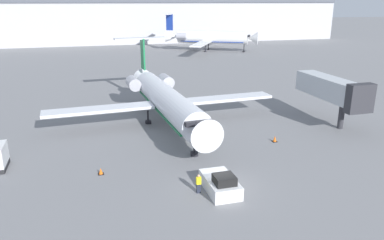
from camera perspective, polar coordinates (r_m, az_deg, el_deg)
ground_plane at (r=31.98m, az=4.60°, el=-10.55°), size 600.00×600.00×0.00m
terminal_building at (r=146.84m, az=-12.37°, el=14.46°), size 180.00×16.80×15.75m
airplane_main at (r=47.53m, az=-4.13°, el=3.31°), size 29.76×28.83×9.78m
pushback_tug at (r=31.49m, az=4.33°, el=-9.63°), size 2.36×4.45×1.82m
worker_near_tug at (r=31.03m, az=1.01°, el=-9.62°), size 0.40×0.24×1.66m
traffic_cone_left at (r=35.40m, az=-13.74°, el=-7.60°), size 0.53×0.53×0.61m
traffic_cone_right at (r=43.04m, az=12.50°, el=-2.83°), size 0.54×0.54×0.69m
airplane_parked_far_left at (r=120.11m, az=2.71°, el=12.47°), size 28.27×34.03×11.30m
jet_bridge at (r=50.68m, az=20.58°, el=4.41°), size 3.20×12.14×6.19m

